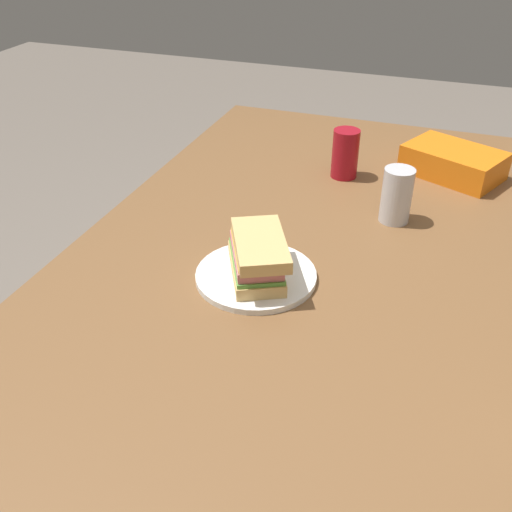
% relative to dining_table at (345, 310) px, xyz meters
% --- Properties ---
extents(ground_plane, '(8.00, 8.00, 0.00)m').
position_rel_dining_table_xyz_m(ground_plane, '(0.00, 0.00, -0.65)').
color(ground_plane, '#70665B').
extents(dining_table, '(1.74, 1.14, 0.72)m').
position_rel_dining_table_xyz_m(dining_table, '(0.00, 0.00, 0.00)').
color(dining_table, brown).
rests_on(dining_table, ground_plane).
extents(paper_plate, '(0.23, 0.23, 0.01)m').
position_rel_dining_table_xyz_m(paper_plate, '(0.05, -0.17, 0.08)').
color(paper_plate, white).
rests_on(paper_plate, dining_table).
extents(sandwich, '(0.20, 0.17, 0.08)m').
position_rel_dining_table_xyz_m(sandwich, '(0.06, -0.16, 0.13)').
color(sandwich, '#DBB26B').
rests_on(sandwich, paper_plate).
extents(soda_can_red, '(0.07, 0.07, 0.12)m').
position_rel_dining_table_xyz_m(soda_can_red, '(-0.45, -0.11, 0.13)').
color(soda_can_red, maroon).
rests_on(soda_can_red, dining_table).
extents(chip_bag, '(0.23, 0.27, 0.07)m').
position_rel_dining_table_xyz_m(chip_bag, '(-0.55, 0.15, 0.11)').
color(chip_bag, orange).
rests_on(chip_bag, dining_table).
extents(soda_can_silver, '(0.07, 0.07, 0.12)m').
position_rel_dining_table_xyz_m(soda_can_silver, '(-0.26, 0.04, 0.13)').
color(soda_can_silver, silver).
rests_on(soda_can_silver, dining_table).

